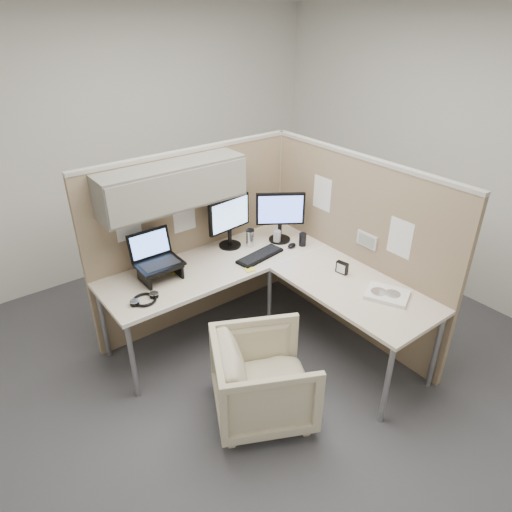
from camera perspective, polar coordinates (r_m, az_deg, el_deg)
ground at (r=4.02m, az=1.06°, el=-12.49°), size 4.50×4.50×0.00m
partition_back at (r=3.92m, az=-8.88°, el=5.08°), size 2.00×0.36×1.63m
partition_right at (r=4.05m, az=11.81°, el=1.21°), size 0.07×2.03×1.63m
desk at (r=3.75m, az=1.45°, el=-2.80°), size 2.00×1.98×0.73m
office_chair at (r=3.35m, az=0.98°, el=-14.67°), size 0.87×0.89×0.70m
monitor_left at (r=4.04m, az=-3.36°, el=4.72°), size 0.44×0.20×0.47m
monitor_right at (r=4.15m, az=3.05°, el=5.38°), size 0.38×0.28×0.47m
laptop_station at (r=3.70m, az=-12.22°, el=-0.71°), size 0.35×0.30×0.37m
keyboard at (r=3.96m, az=0.49°, el=0.01°), size 0.47×0.22×0.02m
mouse at (r=4.14m, az=4.50°, el=1.32°), size 0.11×0.09×0.03m
travel_mug at (r=4.12m, az=-0.75°, el=2.28°), size 0.08×0.08×0.16m
soda_can_green at (r=4.16m, az=5.84°, el=2.06°), size 0.07×0.07×0.12m
soda_can_silver at (r=4.19m, az=2.64°, el=2.42°), size 0.07×0.07×0.12m
sticky_note_c at (r=3.82m, az=-10.29°, el=-1.86°), size 0.08×0.08×0.01m
sticky_note_b at (r=3.78m, az=-0.82°, el=-1.71°), size 0.09×0.09×0.01m
headphones at (r=3.49m, az=-13.75°, el=-5.30°), size 0.23×0.19×0.03m
paper_stack at (r=3.58m, az=16.08°, el=-4.65°), size 0.35×0.38×0.03m
desk_clock at (r=3.78m, az=10.70°, el=-1.46°), size 0.06×0.11×0.10m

